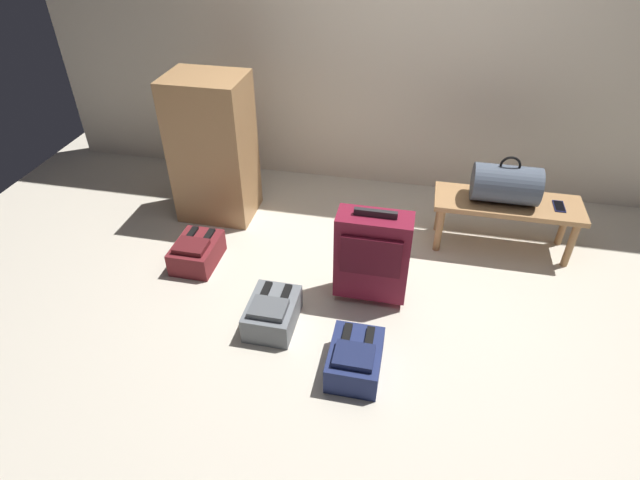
# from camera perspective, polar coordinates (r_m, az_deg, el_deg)

# --- Properties ---
(ground_plane) EXTENTS (6.60, 6.60, 0.00)m
(ground_plane) POSITION_cam_1_polar(r_m,az_deg,el_deg) (3.31, 6.34, -6.88)
(ground_plane) COLOR beige
(back_wall) EXTENTS (6.00, 0.10, 2.80)m
(back_wall) POSITION_cam_1_polar(r_m,az_deg,el_deg) (4.11, 10.61, 23.85)
(back_wall) COLOR silver
(back_wall) RESTS_ON ground
(bench) EXTENTS (1.00, 0.36, 0.39)m
(bench) POSITION_cam_1_polar(r_m,az_deg,el_deg) (3.78, 20.20, 3.33)
(bench) COLOR #A87A4C
(bench) RESTS_ON ground
(duffel_bag_slate) EXTENTS (0.44, 0.26, 0.34)m
(duffel_bag_slate) POSITION_cam_1_polar(r_m,az_deg,el_deg) (3.68, 20.10, 5.91)
(duffel_bag_slate) COLOR #475160
(duffel_bag_slate) RESTS_ON bench
(cell_phone) EXTENTS (0.07, 0.14, 0.01)m
(cell_phone) POSITION_cam_1_polar(r_m,az_deg,el_deg) (3.82, 25.22, 3.44)
(cell_phone) COLOR #191E4C
(cell_phone) RESTS_ON bench
(suitcase_upright_burgundy) EXTENTS (0.45, 0.23, 0.66)m
(suitcase_upright_burgundy) POSITION_cam_1_polar(r_m,az_deg,el_deg) (3.12, 5.89, -1.68)
(suitcase_upright_burgundy) COLOR maroon
(suitcase_upright_burgundy) RESTS_ON ground
(backpack_grey) EXTENTS (0.28, 0.38, 0.21)m
(backpack_grey) POSITION_cam_1_polar(r_m,az_deg,el_deg) (3.09, -5.36, -8.10)
(backpack_grey) COLOR slate
(backpack_grey) RESTS_ON ground
(backpack_navy) EXTENTS (0.28, 0.38, 0.21)m
(backpack_navy) POSITION_cam_1_polar(r_m,az_deg,el_deg) (2.85, 3.95, -13.13)
(backpack_navy) COLOR navy
(backpack_navy) RESTS_ON ground
(backpack_maroon) EXTENTS (0.28, 0.38, 0.21)m
(backpack_maroon) POSITION_cam_1_polar(r_m,az_deg,el_deg) (3.63, -13.64, -1.30)
(backpack_maroon) COLOR maroon
(backpack_maroon) RESTS_ON ground
(side_cabinet) EXTENTS (0.56, 0.44, 1.10)m
(side_cabinet) POSITION_cam_1_polar(r_m,az_deg,el_deg) (3.94, -11.87, 9.94)
(side_cabinet) COLOR #A87A4C
(side_cabinet) RESTS_ON ground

